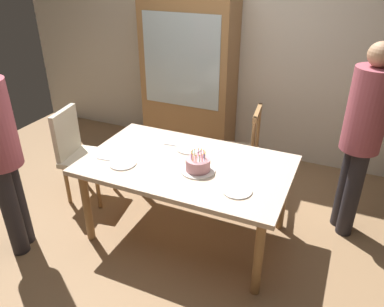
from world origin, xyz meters
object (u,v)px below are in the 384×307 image
at_px(dining_table, 187,171).
at_px(plate_far_side, 189,149).
at_px(chair_spindle_back, 237,153).
at_px(plate_near_celebrant, 123,164).
at_px(person_guest, 362,133).
at_px(birthday_cake, 198,165).
at_px(china_cabinet, 189,78).
at_px(plate_near_guest, 237,191).
at_px(chair_upholstered, 79,150).

height_order(dining_table, plate_far_side, plate_far_side).
distance_m(dining_table, chair_spindle_back, 0.89).
relative_size(plate_near_celebrant, plate_far_side, 1.00).
bearing_deg(person_guest, plate_near_celebrant, -153.39).
distance_m(dining_table, birthday_cake, 0.21).
bearing_deg(plate_near_celebrant, dining_table, 26.33).
bearing_deg(person_guest, plate_far_side, -163.21).
relative_size(plate_near_celebrant, person_guest, 0.13).
relative_size(person_guest, china_cabinet, 0.90).
relative_size(dining_table, plate_near_guest, 7.81).
bearing_deg(china_cabinet, chair_spindle_back, -39.38).
relative_size(chair_spindle_back, person_guest, 0.55).
height_order(chair_spindle_back, person_guest, person_guest).
bearing_deg(dining_table, plate_near_celebrant, -153.67).
distance_m(chair_spindle_back, china_cabinet, 1.23).
xyz_separation_m(plate_near_celebrant, plate_near_guest, (0.99, 0.00, 0.00)).
distance_m(birthday_cake, plate_near_guest, 0.41).
relative_size(birthday_cake, chair_spindle_back, 0.29).
height_order(plate_near_guest, chair_upholstered, chair_upholstered).
bearing_deg(dining_table, plate_near_guest, -24.40).
distance_m(plate_far_side, person_guest, 1.45).
bearing_deg(birthday_cake, plate_near_celebrant, -165.93).
xyz_separation_m(birthday_cake, chair_upholstered, (-1.38, 0.20, -0.25)).
xyz_separation_m(chair_spindle_back, chair_upholstered, (-1.44, -0.73, 0.07)).
relative_size(birthday_cake, person_guest, 0.16).
distance_m(plate_far_side, china_cabinet, 1.47).
relative_size(dining_table, chair_spindle_back, 1.81).
distance_m(chair_upholstered, china_cabinet, 1.60).
bearing_deg(plate_far_side, dining_table, -69.82).
bearing_deg(chair_upholstered, plate_near_celebrant, -24.37).
xyz_separation_m(birthday_cake, plate_far_side, (-0.22, 0.31, -0.05)).
xyz_separation_m(dining_table, birthday_cake, (0.14, -0.08, 0.13)).
xyz_separation_m(plate_near_celebrant, chair_upholstered, (-0.77, 0.35, -0.21)).
xyz_separation_m(birthday_cake, plate_near_guest, (0.38, -0.15, -0.05)).
height_order(plate_near_celebrant, china_cabinet, china_cabinet).
height_order(dining_table, china_cabinet, china_cabinet).
xyz_separation_m(plate_near_guest, china_cabinet, (-1.20, 1.79, 0.21)).
bearing_deg(plate_near_guest, plate_far_side, 142.13).
bearing_deg(plate_far_side, plate_near_celebrant, -129.58).
distance_m(plate_near_guest, chair_upholstered, 1.81).
xyz_separation_m(plate_near_guest, chair_spindle_back, (-0.33, 1.08, -0.28)).
height_order(plate_far_side, person_guest, person_guest).
xyz_separation_m(dining_table, china_cabinet, (-0.68, 1.56, 0.30)).
height_order(birthday_cake, person_guest, person_guest).
relative_size(plate_far_side, plate_near_guest, 1.00).
height_order(plate_far_side, chair_spindle_back, chair_spindle_back).
distance_m(plate_near_guest, china_cabinet, 2.16).
height_order(birthday_cake, china_cabinet, china_cabinet).
bearing_deg(chair_spindle_back, plate_far_side, -114.23).
bearing_deg(plate_far_side, person_guest, 16.79).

